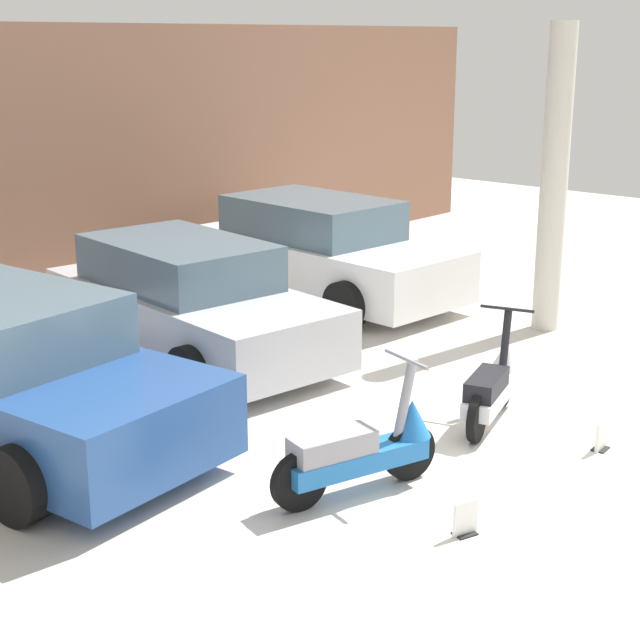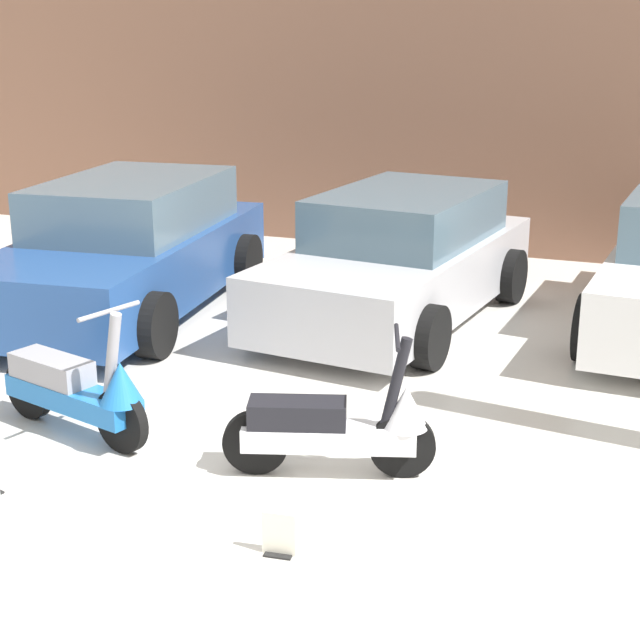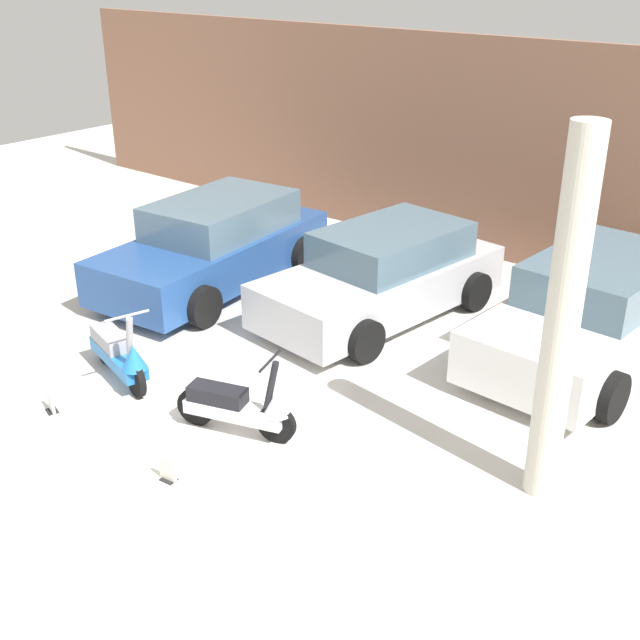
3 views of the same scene
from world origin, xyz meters
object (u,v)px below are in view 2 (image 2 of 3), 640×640
(scooter_front_right, at_px, (338,426))
(car_rear_center, at_px, (400,260))
(scooter_front_left, at_px, (78,389))
(car_rear_left, at_px, (128,250))
(placard_near_right_scooter, at_px, (279,536))

(scooter_front_right, height_order, car_rear_center, car_rear_center)
(scooter_front_left, bearing_deg, car_rear_center, 85.64)
(scooter_front_left, xyz_separation_m, car_rear_left, (-1.33, 2.91, 0.28))
(scooter_front_left, relative_size, car_rear_center, 0.37)
(placard_near_right_scooter, bearing_deg, car_rear_left, 130.19)
(scooter_front_left, distance_m, placard_near_right_scooter, 2.24)
(scooter_front_left, height_order, scooter_front_right, scooter_front_left)
(scooter_front_left, xyz_separation_m, scooter_front_right, (1.96, 0.06, -0.02))
(car_rear_left, height_order, car_rear_center, car_rear_left)
(scooter_front_right, bearing_deg, car_rear_left, 121.52)
(scooter_front_right, bearing_deg, placard_near_right_scooter, -106.14)
(car_rear_left, bearing_deg, scooter_front_right, 43.59)
(car_rear_left, xyz_separation_m, car_rear_center, (2.68, 0.68, -0.03))
(scooter_front_right, height_order, car_rear_left, car_rear_left)
(scooter_front_right, relative_size, car_rear_left, 0.33)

